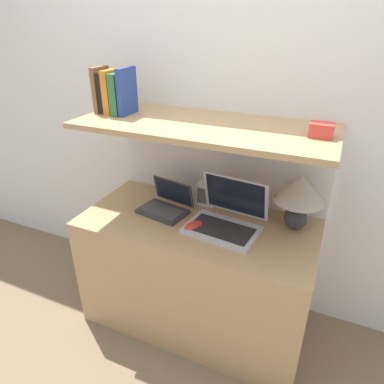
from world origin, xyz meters
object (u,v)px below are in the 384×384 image
object	(u,v)px
computer_mouse	(194,226)
book_blue	(127,92)
book_orange	(113,92)
book_black	(107,93)
book_green	(120,94)
book_brown	(101,90)
shelf_gadget	(322,130)
laptop_small	(166,205)
router_box	(206,194)
table_lamp	(300,193)
laptop_large	(226,218)

from	to	relation	value
computer_mouse	book_blue	world-z (taller)	book_blue
book_orange	book_blue	size ratio (longest dim) A/B	0.94
book_orange	computer_mouse	bearing A→B (deg)	-15.31
book_black	book_green	world-z (taller)	book_green
book_green	computer_mouse	bearing A→B (deg)	-16.73
book_brown	shelf_gadget	bearing A→B (deg)	0.00
book_brown	book_green	world-z (taller)	book_brown
laptop_small	book_green	xyz separation A→B (m)	(-0.26, 0.03, 0.59)
router_box	book_black	bearing A→B (deg)	-165.57
book_green	book_black	bearing A→B (deg)	180.00
router_box	shelf_gadget	xyz separation A→B (m)	(0.57, -0.14, 0.49)
table_lamp	book_orange	size ratio (longest dim) A/B	1.37
book_black	book_blue	xyz separation A→B (m)	(0.13, 0.00, 0.01)
book_blue	router_box	bearing A→B (deg)	18.82
table_lamp	router_box	xyz separation A→B (m)	(-0.52, 0.05, -0.14)
book_black	book_green	bearing A→B (deg)	0.00
laptop_small	router_box	distance (m)	0.25
book_orange	book_blue	bearing A→B (deg)	0.00
computer_mouse	book_orange	world-z (taller)	book_orange
computer_mouse	book_black	distance (m)	0.84
router_box	book_blue	bearing A→B (deg)	-161.18
table_lamp	router_box	world-z (taller)	table_lamp
laptop_small	book_green	size ratio (longest dim) A/B	1.41
book_black	book_brown	bearing A→B (deg)	180.00
table_lamp	shelf_gadget	xyz separation A→B (m)	(0.05, -0.08, 0.35)
laptop_small	book_black	size ratio (longest dim) A/B	1.43
laptop_large	book_brown	world-z (taller)	book_brown
book_brown	book_orange	bearing A→B (deg)	0.00
book_orange	book_green	size ratio (longest dim) A/B	1.06
laptop_large	book_blue	xyz separation A→B (m)	(-0.59, 0.06, 0.59)
book_brown	router_box	bearing A→B (deg)	13.61
table_lamp	computer_mouse	bearing A→B (deg)	-154.64
book_brown	book_orange	xyz separation A→B (m)	(0.07, 0.00, -0.00)
book_black	book_blue	distance (m)	0.13
book_orange	shelf_gadget	bearing A→B (deg)	0.00
laptop_small	book_blue	size ratio (longest dim) A/B	1.25
shelf_gadget	book_brown	bearing A→B (deg)	180.00
table_lamp	book_blue	size ratio (longest dim) A/B	1.29
table_lamp	laptop_small	size ratio (longest dim) A/B	1.04
table_lamp	shelf_gadget	bearing A→B (deg)	-56.05
book_black	book_green	size ratio (longest dim) A/B	0.98
book_green	book_blue	distance (m)	0.04
router_box	laptop_large	bearing A→B (deg)	-45.46
laptop_large	shelf_gadget	size ratio (longest dim) A/B	4.01
shelf_gadget	computer_mouse	bearing A→B (deg)	-164.75
table_lamp	router_box	distance (m)	0.54
table_lamp	book_brown	size ratio (longest dim) A/B	1.32
book_green	shelf_gadget	distance (m)	1.01
laptop_small	book_green	bearing A→B (deg)	172.63
book_orange	book_blue	xyz separation A→B (m)	(0.09, 0.00, 0.01)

